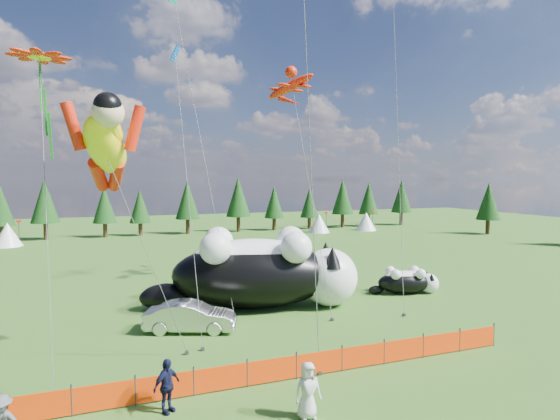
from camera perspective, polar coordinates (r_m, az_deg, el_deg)
name	(u,v)px	position (r m, az deg, el deg)	size (l,w,h in m)	color
ground	(251,354)	(20.68, -3.84, -18.21)	(160.00, 160.00, 0.00)	#14390A
safety_fence	(272,370)	(17.85, -1.01, -20.18)	(22.06, 0.06, 1.10)	#262626
tree_line	(162,207)	(63.74, -15.13, 0.43)	(90.00, 4.00, 8.00)	black
festival_tents	(247,226)	(60.97, -4.32, -2.05)	(50.00, 3.20, 2.80)	white
cat_large	(263,270)	(26.99, -2.21, -7.83)	(13.09, 7.12, 4.81)	black
cat_small	(408,281)	(31.60, 16.32, -8.89)	(4.90, 2.62, 1.80)	black
car	(191,317)	(23.59, -11.61, -13.47)	(1.62, 4.63, 1.53)	silver
spectator_c	(167,386)	(16.20, -14.58, -21.34)	(1.08, 0.55, 1.83)	black
spectator_e	(308,390)	(15.46, 3.65, -22.45)	(0.91, 0.59, 1.86)	silver
superhero_kite	(106,147)	(18.78, -21.79, 7.66)	(5.70, 5.33, 11.42)	#FFEE0D
gecko_kite	(291,86)	(33.61, 1.38, 15.83)	(5.83, 12.56, 17.38)	red
flower_kite	(40,61)	(21.55, -28.89, 16.72)	(2.60, 6.29, 13.70)	red
diamond_kite_a	(176,63)	(24.91, -13.42, 18.18)	(0.83, 5.32, 15.53)	blue
diamond_kite_d	(177,14)	(31.93, -13.34, 23.68)	(2.87, 7.20, 21.02)	#0EA88F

